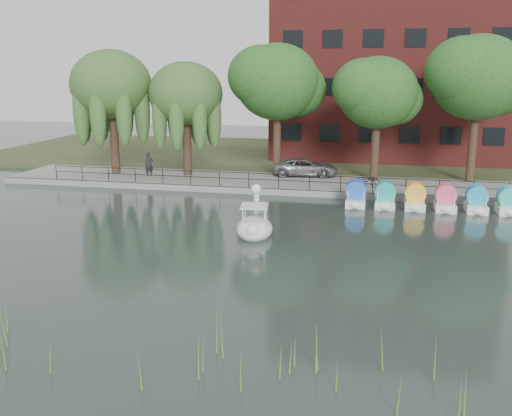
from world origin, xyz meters
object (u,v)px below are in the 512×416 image
(minivan, at_px, (306,166))
(pedestrian, at_px, (149,163))
(bicycle, at_px, (367,180))
(swan_boat, at_px, (255,225))

(minivan, distance_m, pedestrian, 11.38)
(bicycle, relative_size, swan_boat, 0.57)
(swan_boat, bearing_deg, minivan, 79.66)
(swan_boat, bearing_deg, bicycle, 57.56)
(minivan, xyz_separation_m, bicycle, (4.47, -3.33, -0.24))
(minivan, height_order, pedestrian, pedestrian)
(minivan, bearing_deg, swan_boat, 172.48)
(pedestrian, bearing_deg, bicycle, -42.88)
(minivan, xyz_separation_m, swan_boat, (-0.62, -14.48, -0.62))
(minivan, relative_size, pedestrian, 2.71)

